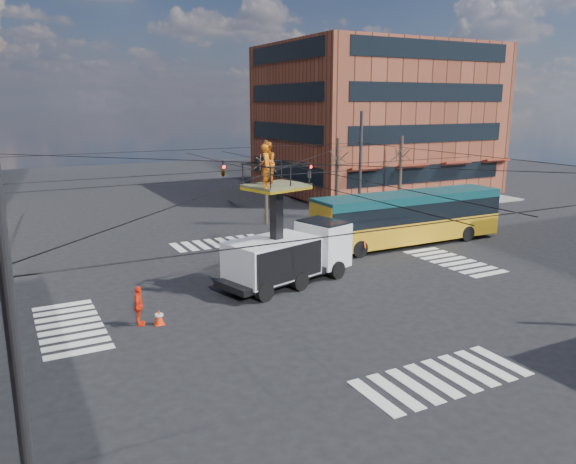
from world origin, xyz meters
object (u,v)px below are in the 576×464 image
at_px(utility_truck, 289,239).
at_px(worker_ground, 139,306).
at_px(traffic_cone, 159,317).
at_px(city_bus, 408,217).
at_px(flagger, 359,241).

relative_size(utility_truck, worker_ground, 4.59).
bearing_deg(worker_ground, utility_truck, -54.97).
bearing_deg(traffic_cone, utility_truck, 18.17).
xyz_separation_m(traffic_cone, worker_ground, (-0.70, 0.28, 0.49)).
bearing_deg(worker_ground, city_bus, -52.77).
height_order(traffic_cone, flagger, flagger).
relative_size(worker_ground, flagger, 0.91).
distance_m(worker_ground, flagger, 14.21).
relative_size(city_bus, worker_ground, 7.93).
xyz_separation_m(worker_ground, flagger, (13.50, 4.44, 0.08)).
bearing_deg(traffic_cone, city_bus, 18.36).
height_order(utility_truck, traffic_cone, utility_truck).
bearing_deg(city_bus, utility_truck, -161.56).
distance_m(traffic_cone, flagger, 13.65).
xyz_separation_m(utility_truck, traffic_cone, (-6.99, -2.30, -1.87)).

